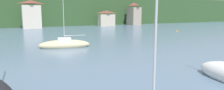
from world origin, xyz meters
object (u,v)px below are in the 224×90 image
at_px(mooring_buoy_near, 177,31).
at_px(shore_building_westcentral, 106,19).
at_px(shore_building_west, 31,15).
at_px(shore_building_central, 134,14).
at_px(sailboat_far_6, 65,45).

bearing_deg(mooring_buoy_near, shore_building_westcentral, 102.60).
bearing_deg(shore_building_west, shore_building_central, 1.39).
bearing_deg(shore_building_westcentral, mooring_buoy_near, -77.40).
bearing_deg(sailboat_far_6, shore_building_central, -120.93).
xyz_separation_m(shore_building_west, shore_building_central, (45.33, 1.10, 0.12)).
relative_size(shore_building_west, sailboat_far_6, 1.02).
bearing_deg(mooring_buoy_near, shore_building_central, 77.59).
bearing_deg(shore_building_central, sailboat_far_6, -133.84).
height_order(shore_building_central, sailboat_far_6, shore_building_central).
height_order(shore_building_westcentral, mooring_buoy_near, shore_building_westcentral).
height_order(shore_building_west, mooring_buoy_near, shore_building_west).
bearing_deg(shore_building_west, shore_building_westcentral, -0.39).
xyz_separation_m(shore_building_west, sailboat_far_6, (-0.71, -46.84, -4.47)).
distance_m(sailboat_far_6, mooring_buoy_near, 40.61).
bearing_deg(shore_building_west, sailboat_far_6, -90.87).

